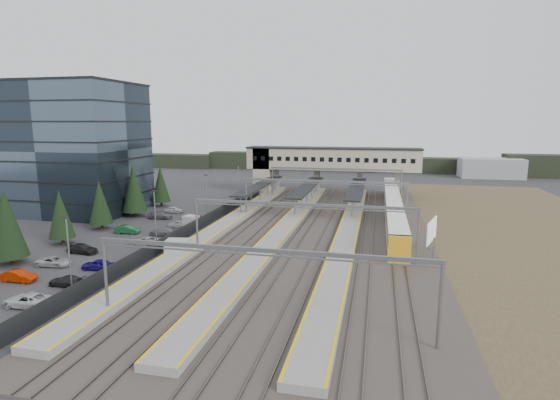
% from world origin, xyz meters
% --- Properties ---
extents(ground, '(220.00, 220.00, 0.00)m').
position_xyz_m(ground, '(0.00, 0.00, 0.00)').
color(ground, '#2B2B2D').
rests_on(ground, ground).
extents(office_building, '(24.30, 18.30, 24.30)m').
position_xyz_m(office_building, '(-36.00, 12.00, 12.19)').
color(office_building, '#3B4B5B').
rests_on(office_building, ground).
extents(conifer_row, '(4.42, 49.82, 9.50)m').
position_xyz_m(conifer_row, '(-22.00, -3.86, 4.84)').
color(conifer_row, black).
rests_on(conifer_row, ground).
extents(car_park, '(10.50, 44.35, 1.29)m').
position_xyz_m(car_park, '(-13.42, -9.74, 0.61)').
color(car_park, silver).
rests_on(car_park, ground).
extents(lampposts, '(0.50, 53.25, 8.07)m').
position_xyz_m(lampposts, '(-8.00, 1.25, 4.34)').
color(lampposts, slate).
rests_on(lampposts, ground).
extents(fence, '(0.08, 90.00, 2.00)m').
position_xyz_m(fence, '(-6.50, 5.00, 1.00)').
color(fence, '#26282B').
rests_on(fence, ground).
extents(relay_cabin_near, '(3.20, 2.56, 2.41)m').
position_xyz_m(relay_cabin_near, '(-3.28, -11.27, 1.21)').
color(relay_cabin_near, '#96989B').
rests_on(relay_cabin_near, ground).
extents(relay_cabin_far, '(2.59, 2.32, 2.03)m').
position_xyz_m(relay_cabin_far, '(-8.39, 4.06, 1.01)').
color(relay_cabin_far, '#96989B').
rests_on(relay_cabin_far, ground).
extents(rail_corridor, '(34.00, 90.00, 0.92)m').
position_xyz_m(rail_corridor, '(9.34, 5.00, 0.29)').
color(rail_corridor, '#3D3530').
rests_on(rail_corridor, ground).
extents(canopies, '(23.10, 30.00, 3.28)m').
position_xyz_m(canopies, '(7.00, 27.00, 3.92)').
color(canopies, black).
rests_on(canopies, ground).
extents(footbridge, '(40.40, 6.40, 11.20)m').
position_xyz_m(footbridge, '(7.70, 42.00, 7.93)').
color(footbridge, '#A29B82').
rests_on(footbridge, ground).
extents(gantries, '(28.40, 62.28, 7.17)m').
position_xyz_m(gantries, '(12.00, 3.00, 6.00)').
color(gantries, slate).
rests_on(gantries, ground).
extents(train, '(2.71, 56.56, 3.41)m').
position_xyz_m(train, '(24.00, 19.71, 1.94)').
color(train, white).
rests_on(train, ground).
extents(billboard, '(1.76, 5.54, 4.82)m').
position_xyz_m(billboard, '(28.12, -3.29, 3.22)').
color(billboard, slate).
rests_on(billboard, ground).
extents(scrub_east, '(34.00, 120.00, 0.06)m').
position_xyz_m(scrub_east, '(45.00, 5.00, 0.03)').
color(scrub_east, '#493B26').
rests_on(scrub_east, ground).
extents(treeline_far, '(170.00, 19.00, 7.00)m').
position_xyz_m(treeline_far, '(23.81, 92.28, 2.95)').
color(treeline_far, black).
rests_on(treeline_far, ground).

